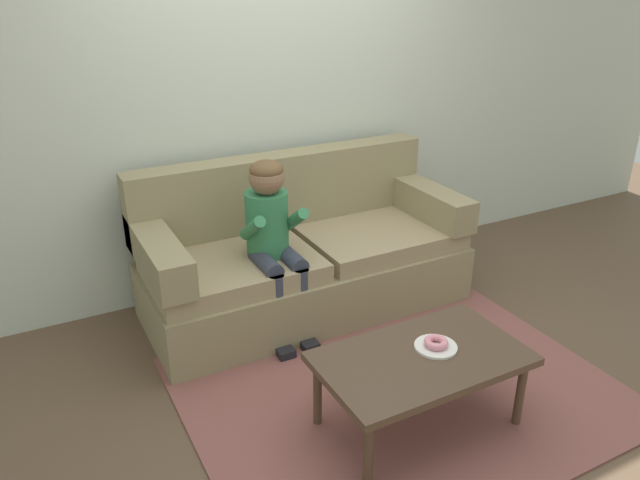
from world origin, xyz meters
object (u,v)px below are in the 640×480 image
couch (302,257)px  person_child (272,232)px  donut (436,342)px  coffee_table (421,363)px

couch → person_child: size_ratio=1.91×
donut → person_child: bearing=107.4°
coffee_table → donut: donut is taller
couch → coffee_table: couch is taller
couch → donut: couch is taller
coffee_table → person_child: bearing=102.7°
couch → coffee_table: 1.37m
couch → person_child: 0.49m
couch → donut: 1.36m
person_child → donut: 1.21m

